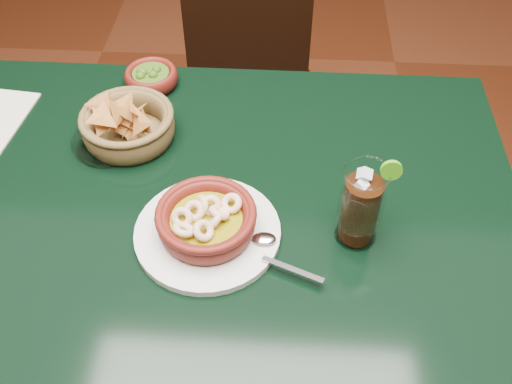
# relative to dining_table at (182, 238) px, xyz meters

# --- Properties ---
(dining_table) EXTENTS (1.20, 0.80, 0.75)m
(dining_table) POSITION_rel_dining_table_xyz_m (0.00, 0.00, 0.00)
(dining_table) COLOR black
(dining_table) RESTS_ON ground
(dining_chair) EXTENTS (0.44, 0.44, 0.84)m
(dining_chair) POSITION_rel_dining_table_xyz_m (0.08, 0.70, -0.19)
(dining_chair) COLOR black
(dining_chair) RESTS_ON ground
(shrimp_plate) EXTENTS (0.31, 0.24, 0.08)m
(shrimp_plate) POSITION_rel_dining_table_xyz_m (0.06, -0.07, 0.13)
(shrimp_plate) COLOR silver
(shrimp_plate) RESTS_ON dining_table
(chip_basket) EXTENTS (0.21, 0.21, 0.12)m
(chip_basket) POSITION_rel_dining_table_xyz_m (-0.11, 0.16, 0.13)
(chip_basket) COLOR brown
(chip_basket) RESTS_ON dining_table
(guacamole_ramekin) EXTENTS (0.13, 0.13, 0.04)m
(guacamole_ramekin) POSITION_rel_dining_table_xyz_m (-0.10, 0.33, 0.12)
(guacamole_ramekin) COLOR #53130D
(guacamole_ramekin) RESTS_ON dining_table
(cola_drink) EXTENTS (0.15, 0.15, 0.17)m
(cola_drink) POSITION_rel_dining_table_xyz_m (0.31, -0.05, 0.17)
(cola_drink) COLOR white
(cola_drink) RESTS_ON dining_table
(glass_ashtray) EXTENTS (0.13, 0.13, 0.03)m
(glass_ashtray) POSITION_rel_dining_table_xyz_m (-0.15, 0.13, 0.11)
(glass_ashtray) COLOR white
(glass_ashtray) RESTS_ON dining_table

